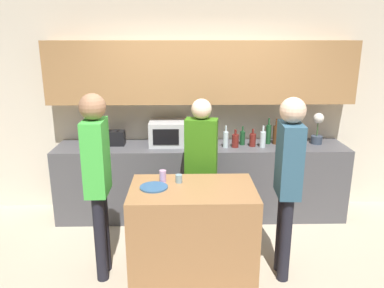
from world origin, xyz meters
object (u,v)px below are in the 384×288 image
Objects in this scene: microwave at (171,133)px; cup_1 at (163,176)px; bottle_5 at (268,134)px; toaster at (114,138)px; person_left at (201,159)px; person_center at (97,171)px; plate_on_island at (154,187)px; bottle_6 at (276,134)px; bottle_0 at (226,139)px; cup_0 at (179,179)px; potted_plant at (318,128)px; bottle_4 at (263,139)px; bottle_1 at (235,140)px; bottle_7 at (287,137)px; person_right at (288,174)px; bottle_2 at (242,138)px; bottle_3 at (253,140)px.

microwave reaches higher than cup_1.
microwave is 1.23m from bottle_5.
microwave is at bearing -0.13° from toaster.
person_left is 1.17m from person_center.
bottle_6 is at bearing 42.22° from plate_on_island.
plate_on_island is at bearing -124.31° from bottle_0.
cup_0 is at bearing 100.45° from person_center.
plate_on_island is at bearing -137.78° from bottle_6.
bottle_5 is (1.93, 0.02, 0.04)m from toaster.
bottle_4 is (-0.72, -0.15, -0.09)m from potted_plant.
potted_plant reaches higher than cup_1.
potted_plant is 1.07m from bottle_1.
bottle_7 is at bearing 35.40° from cup_1.
person_center is at bearing -145.79° from bottle_6.
bottle_4 is at bearing -2.01° from bottle_1.
person_right is (1.11, -1.36, -0.04)m from microwave.
bottle_5 reaches higher than toaster.
plate_on_island is at bearing -65.75° from toaster.
toaster is 1.33m from cup_1.
cup_0 is (-0.78, -1.15, -0.09)m from bottle_2.
bottle_4 is 2.32× the size of cup_1.
cup_0 is (-1.12, -1.19, -0.13)m from bottle_5.
person_center reaches higher than person_right.
person_center reaches higher than bottle_1.
bottle_1 is at bearing -165.51° from bottle_6.
person_left reaches higher than bottle_2.
person_center reaches higher than microwave.
microwave is 2.00× the size of plate_on_island.
bottle_3 is at bearing -161.69° from bottle_6.
bottle_2 is 0.26m from bottle_4.
bottle_7 is (0.65, 0.03, 0.03)m from bottle_1.
bottle_2 is 1.99m from person_center.
bottle_7 is at bearing -29.25° from bottle_5.
bottle_6 is (0.53, 0.14, 0.04)m from bottle_1.
person_center is at bearing -151.87° from potted_plant.
potted_plant is 1.78× the size of bottle_1.
person_right is at bearing -36.97° from toaster.
cup_0 is at bearing -123.18° from bottle_1.
toaster is at bearing -180.00° from potted_plant.
bottle_5 is 2.28m from person_center.
bottle_5 is 1.89m from plate_on_island.
cup_1 is (-0.83, -1.02, -0.07)m from bottle_1.
person_left is at bearing -144.74° from bottle_6.
person_right is (1.81, -1.36, 0.02)m from toaster.
toaster is 1.60m from bottle_2.
person_center reaches higher than bottle_3.
potted_plant is at bearing 117.36° from person_center.
bottle_3 is at bearing -3.33° from toaster.
bottle_1 is at bearing 177.99° from bottle_4.
bottle_7 is at bearing 2.92° from bottle_1.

